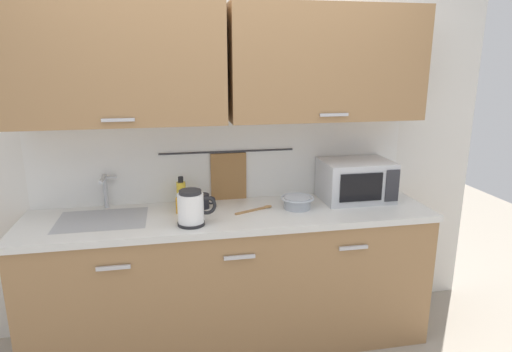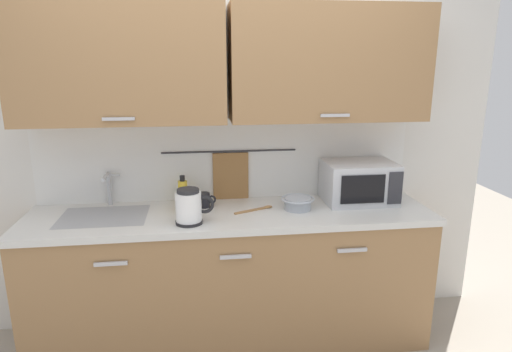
{
  "view_description": "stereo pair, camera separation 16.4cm",
  "coord_description": "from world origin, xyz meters",
  "px_view_note": "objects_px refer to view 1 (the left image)",
  "views": [
    {
      "loc": [
        -0.35,
        -2.28,
        1.82
      ],
      "look_at": [
        0.16,
        0.33,
        1.12
      ],
      "focal_mm": 30.88,
      "sensor_mm": 36.0,
      "label": 1
    },
    {
      "loc": [
        -0.18,
        -2.31,
        1.82
      ],
      "look_at": [
        0.16,
        0.33,
        1.12
      ],
      "focal_mm": 30.88,
      "sensor_mm": 36.0,
      "label": 2
    }
  ],
  "objects_px": {
    "mug_by_kettle": "(183,205)",
    "dish_soap_bottle": "(181,193)",
    "wooden_spoon": "(258,209)",
    "microwave": "(356,180)",
    "electric_kettle": "(192,208)",
    "mixing_bowl": "(297,202)",
    "mug_near_sink": "(203,201)"
  },
  "relations": [
    {
      "from": "wooden_spoon",
      "to": "mug_by_kettle",
      "type": "bearing_deg",
      "value": 175.03
    },
    {
      "from": "dish_soap_bottle",
      "to": "microwave",
      "type": "bearing_deg",
      "value": -4.16
    },
    {
      "from": "wooden_spoon",
      "to": "dish_soap_bottle",
      "type": "bearing_deg",
      "value": 159.96
    },
    {
      "from": "mug_near_sink",
      "to": "mug_by_kettle",
      "type": "height_order",
      "value": "same"
    },
    {
      "from": "mug_near_sink",
      "to": "mixing_bowl",
      "type": "bearing_deg",
      "value": -11.3
    },
    {
      "from": "mug_by_kettle",
      "to": "dish_soap_bottle",
      "type": "bearing_deg",
      "value": 91.68
    },
    {
      "from": "wooden_spoon",
      "to": "electric_kettle",
      "type": "bearing_deg",
      "value": -156.65
    },
    {
      "from": "microwave",
      "to": "dish_soap_bottle",
      "type": "distance_m",
      "value": 1.17
    },
    {
      "from": "microwave",
      "to": "mug_by_kettle",
      "type": "bearing_deg",
      "value": -177.63
    },
    {
      "from": "microwave",
      "to": "electric_kettle",
      "type": "xyz_separation_m",
      "value": [
        -1.12,
        -0.27,
        -0.03
      ]
    },
    {
      "from": "dish_soap_bottle",
      "to": "mug_by_kettle",
      "type": "height_order",
      "value": "dish_soap_bottle"
    },
    {
      "from": "mug_near_sink",
      "to": "electric_kettle",
      "type": "bearing_deg",
      "value": -107.28
    },
    {
      "from": "electric_kettle",
      "to": "mixing_bowl",
      "type": "relative_size",
      "value": 1.06
    },
    {
      "from": "mug_near_sink",
      "to": "wooden_spoon",
      "type": "bearing_deg",
      "value": -16.34
    },
    {
      "from": "microwave",
      "to": "wooden_spoon",
      "type": "height_order",
      "value": "microwave"
    },
    {
      "from": "dish_soap_bottle",
      "to": "wooden_spoon",
      "type": "height_order",
      "value": "dish_soap_bottle"
    },
    {
      "from": "microwave",
      "to": "wooden_spoon",
      "type": "distance_m",
      "value": 0.71
    },
    {
      "from": "electric_kettle",
      "to": "dish_soap_bottle",
      "type": "bearing_deg",
      "value": 97.67
    },
    {
      "from": "electric_kettle",
      "to": "dish_soap_bottle",
      "type": "xyz_separation_m",
      "value": [
        -0.05,
        0.36,
        -0.01
      ]
    },
    {
      "from": "wooden_spoon",
      "to": "microwave",
      "type": "bearing_deg",
      "value": 7.36
    },
    {
      "from": "electric_kettle",
      "to": "mixing_bowl",
      "type": "xyz_separation_m",
      "value": [
        0.68,
        0.17,
        -0.06
      ]
    },
    {
      "from": "mug_by_kettle",
      "to": "wooden_spoon",
      "type": "distance_m",
      "value": 0.48
    },
    {
      "from": "mixing_bowl",
      "to": "mug_by_kettle",
      "type": "distance_m",
      "value": 0.72
    },
    {
      "from": "dish_soap_bottle",
      "to": "mug_near_sink",
      "type": "height_order",
      "value": "dish_soap_bottle"
    },
    {
      "from": "mug_near_sink",
      "to": "wooden_spoon",
      "type": "height_order",
      "value": "mug_near_sink"
    },
    {
      "from": "mug_near_sink",
      "to": "microwave",
      "type": "bearing_deg",
      "value": -0.59
    },
    {
      "from": "mixing_bowl",
      "to": "electric_kettle",
      "type": "bearing_deg",
      "value": -166.2
    },
    {
      "from": "dish_soap_bottle",
      "to": "mixing_bowl",
      "type": "height_order",
      "value": "dish_soap_bottle"
    },
    {
      "from": "electric_kettle",
      "to": "mixing_bowl",
      "type": "height_order",
      "value": "electric_kettle"
    },
    {
      "from": "microwave",
      "to": "dish_soap_bottle",
      "type": "xyz_separation_m",
      "value": [
        -1.17,
        0.08,
        -0.05
      ]
    },
    {
      "from": "dish_soap_bottle",
      "to": "mug_near_sink",
      "type": "relative_size",
      "value": 1.63
    },
    {
      "from": "mixing_bowl",
      "to": "wooden_spoon",
      "type": "xyz_separation_m",
      "value": [
        -0.25,
        0.02,
        -0.04
      ]
    }
  ]
}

